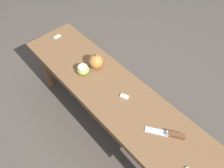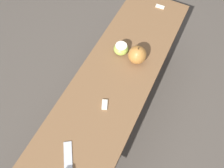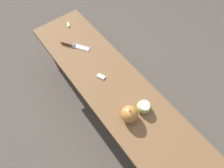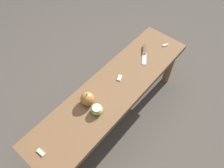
% 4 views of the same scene
% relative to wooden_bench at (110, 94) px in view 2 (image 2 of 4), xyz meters
% --- Properties ---
extents(ground_plane, '(8.00, 8.00, 0.00)m').
position_rel_wooden_bench_xyz_m(ground_plane, '(0.00, 0.00, -0.37)').
color(ground_plane, '#4C443D').
extents(wooden_bench, '(1.35, 0.35, 0.44)m').
position_rel_wooden_bench_xyz_m(wooden_bench, '(0.00, 0.00, 0.00)').
color(wooden_bench, brown).
rests_on(wooden_bench, ground_plane).
extents(apple_whole, '(0.09, 0.09, 0.10)m').
position_rel_wooden_bench_xyz_m(apple_whole, '(0.19, -0.05, 0.11)').
color(apple_whole, '#B27233').
rests_on(apple_whole, wooden_bench).
extents(apple_cut, '(0.07, 0.07, 0.05)m').
position_rel_wooden_bench_xyz_m(apple_cut, '(0.20, 0.04, 0.10)').
color(apple_cut, '#9EB747').
rests_on(apple_cut, wooden_bench).
extents(apple_slice_near_knife, '(0.05, 0.04, 0.01)m').
position_rel_wooden_bench_xyz_m(apple_slice_near_knife, '(-0.09, -0.02, 0.07)').
color(apple_slice_near_knife, silver).
rests_on(apple_slice_near_knife, wooden_bench).
extents(apple_slice_near_bowl, '(0.02, 0.05, 0.01)m').
position_rel_wooden_bench_xyz_m(apple_slice_near_bowl, '(0.59, -0.02, 0.07)').
color(apple_slice_near_bowl, silver).
rests_on(apple_slice_near_bowl, wooden_bench).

